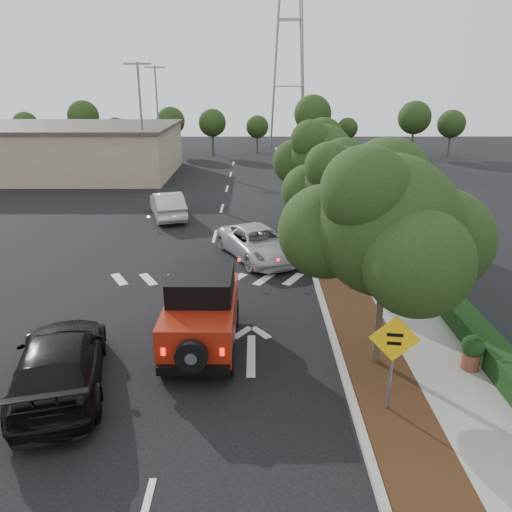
{
  "coord_description": "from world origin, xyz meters",
  "views": [
    {
      "loc": [
        2.12,
        -13.1,
        7.83
      ],
      "look_at": [
        2.15,
        3.0,
        2.09
      ],
      "focal_mm": 35.0,
      "sensor_mm": 36.0,
      "label": 1
    }
  ],
  "objects_px": {
    "black_suv_oncoming": "(60,363)",
    "red_jeep": "(202,309)",
    "silver_suv_ahead": "(258,243)",
    "speed_hump_sign": "(393,350)"
  },
  "relations": [
    {
      "from": "black_suv_oncoming",
      "to": "speed_hump_sign",
      "type": "xyz_separation_m",
      "value": [
        8.42,
        -1.05,
        0.97
      ]
    },
    {
      "from": "silver_suv_ahead",
      "to": "black_suv_oncoming",
      "type": "distance_m",
      "value": 11.57
    },
    {
      "from": "silver_suv_ahead",
      "to": "red_jeep",
      "type": "bearing_deg",
      "value": -127.17
    },
    {
      "from": "silver_suv_ahead",
      "to": "speed_hump_sign",
      "type": "relative_size",
      "value": 2.03
    },
    {
      "from": "black_suv_oncoming",
      "to": "speed_hump_sign",
      "type": "height_order",
      "value": "speed_hump_sign"
    },
    {
      "from": "red_jeep",
      "to": "silver_suv_ahead",
      "type": "height_order",
      "value": "red_jeep"
    },
    {
      "from": "red_jeep",
      "to": "black_suv_oncoming",
      "type": "xyz_separation_m",
      "value": [
        -3.52,
        -2.38,
        -0.42
      ]
    },
    {
      "from": "silver_suv_ahead",
      "to": "speed_hump_sign",
      "type": "bearing_deg",
      "value": -99.17
    },
    {
      "from": "black_suv_oncoming",
      "to": "red_jeep",
      "type": "bearing_deg",
      "value": -160.37
    },
    {
      "from": "silver_suv_ahead",
      "to": "black_suv_oncoming",
      "type": "relative_size",
      "value": 0.95
    }
  ]
}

